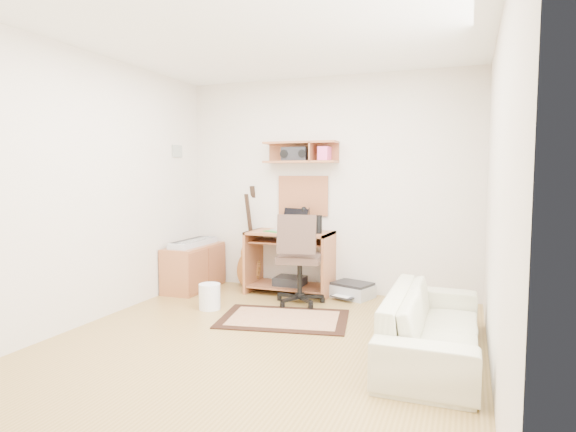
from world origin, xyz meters
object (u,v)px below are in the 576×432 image
at_px(desk, 290,262).
at_px(task_chair, 300,258).
at_px(printer, 352,290).
at_px(cabinet, 194,267).
at_px(sofa, 433,314).

distance_m(desk, task_chair, 0.51).
bearing_deg(printer, cabinet, -152.20).
bearing_deg(sofa, task_chair, 53.83).
xyz_separation_m(task_chair, cabinet, (-1.47, 0.19, -0.24)).
xyz_separation_m(task_chair, printer, (0.49, 0.48, -0.43)).
xyz_separation_m(desk, cabinet, (-1.20, -0.22, -0.10)).
height_order(desk, cabinet, desk).
xyz_separation_m(desk, printer, (0.75, 0.06, -0.29)).
bearing_deg(cabinet, desk, 10.41).
distance_m(printer, sofa, 1.88).
xyz_separation_m(task_chair, sofa, (1.49, -1.09, -0.17)).
bearing_deg(task_chair, desk, 112.98).
relative_size(cabinet, sofa, 0.51).
relative_size(printer, sofa, 0.25).
xyz_separation_m(desk, task_chair, (0.27, -0.41, 0.14)).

